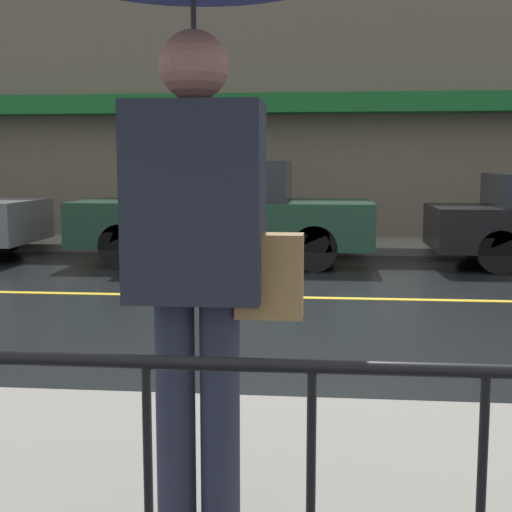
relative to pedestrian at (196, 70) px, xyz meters
name	(u,v)px	position (x,y,z in m)	size (l,w,h in m)	color
ground_plane	(323,298)	(0.43, 5.41, -1.82)	(80.00, 80.00, 0.00)	black
sidewalk_far	(324,245)	(0.43, 10.17, -1.76)	(28.00, 1.86, 0.13)	gray
lane_marking	(323,298)	(0.43, 5.41, -1.82)	(25.20, 0.12, 0.01)	gold
building_storefront	(326,116)	(0.43, 11.21, 0.58)	(28.00, 0.85, 4.76)	#706656
railing_foreground	(311,486)	(0.43, -0.81, -1.12)	(12.00, 0.04, 0.90)	black
pedestrian	(196,70)	(0.00, 0.00, 0.00)	(1.00, 1.00, 2.24)	#23283D
car_dark_green	(221,212)	(-1.14, 8.23, -1.04)	(4.45, 1.85, 1.54)	#193828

